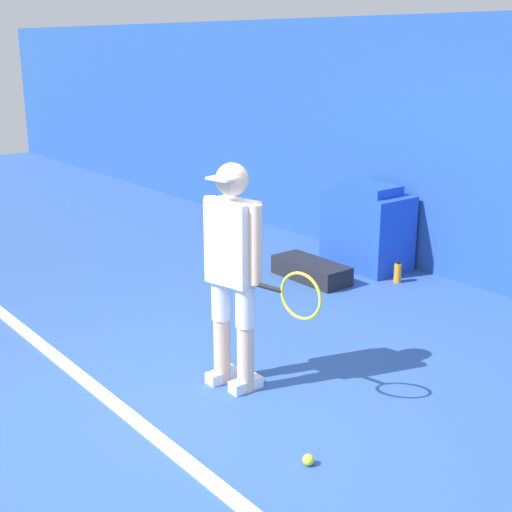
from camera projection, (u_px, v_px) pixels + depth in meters
name	position (u px, v px, depth m)	size (l,w,h in m)	color
ground_plane	(217.00, 415.00, 4.66)	(24.00, 24.00, 0.00)	#2D5193
court_baseline	(156.00, 437.00, 4.39)	(21.60, 0.10, 0.01)	white
tennis_player	(234.00, 268.00, 4.80)	(0.95, 0.34, 1.59)	beige
tennis_ball	(308.00, 460.00, 4.10)	(0.07, 0.07, 0.07)	#D1E533
covered_chair	(367.00, 228.00, 7.62)	(0.86, 0.58, 0.91)	blue
equipment_bag	(311.00, 270.00, 7.29)	(0.86, 0.36, 0.19)	black
water_bottle	(398.00, 273.00, 7.20)	(0.08, 0.08, 0.22)	orange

